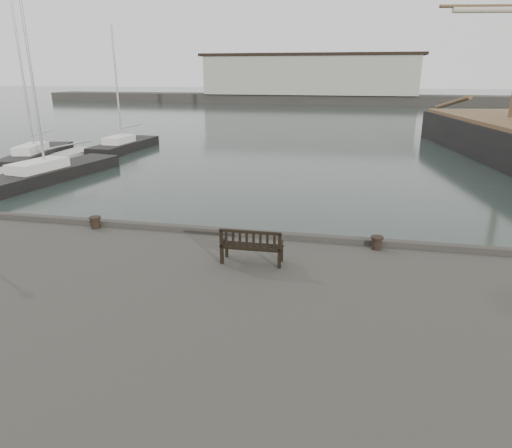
{
  "coord_description": "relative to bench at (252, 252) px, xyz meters",
  "views": [
    {
      "loc": [
        2.59,
        -13.91,
        6.67
      ],
      "look_at": [
        -0.27,
        -0.5,
        2.1
      ],
      "focal_mm": 32.0,
      "sensor_mm": 36.0,
      "label": 1
    }
  ],
  "objects": [
    {
      "name": "breakwater",
      "position": [
        -4.55,
        94.32,
        2.42
      ],
      "size": [
        140.0,
        9.5,
        12.2
      ],
      "color": "#383530",
      "rests_on": "ground"
    },
    {
      "name": "bollard_left",
      "position": [
        -5.92,
        1.82,
        -0.11
      ],
      "size": [
        0.49,
        0.49,
        0.41
      ],
      "primitive_type": "cylinder",
      "rotation": [
        0.0,
        0.0,
        0.33
      ],
      "color": "black",
      "rests_on": "quay"
    },
    {
      "name": "bollard_right",
      "position": [
        3.48,
        1.82,
        -0.12
      ],
      "size": [
        0.4,
        0.4,
        0.4
      ],
      "primitive_type": "cylinder",
      "rotation": [
        0.0,
        0.0,
        0.04
      ],
      "color": "black",
      "rests_on": "quay"
    },
    {
      "name": "bench",
      "position": [
        0.0,
        0.0,
        0.0
      ],
      "size": [
        1.74,
        0.62,
        1.0
      ],
      "rotation": [
        0.0,
        0.0,
        0.01
      ],
      "color": "black",
      "rests_on": "quay"
    },
    {
      "name": "yacht_c",
      "position": [
        -16.57,
        14.32,
        -1.63
      ],
      "size": [
        4.19,
        10.81,
        14.05
      ],
      "rotation": [
        0.0,
        0.0,
        -0.16
      ],
      "color": "black",
      "rests_on": "ground"
    },
    {
      "name": "yacht_b",
      "position": [
        -21.89,
        20.05,
        -1.63
      ],
      "size": [
        4.28,
        9.99,
        12.94
      ],
      "rotation": [
        0.0,
        0.0,
        0.23
      ],
      "color": "black",
      "rests_on": "ground"
    },
    {
      "name": "ground",
      "position": [
        0.0,
        2.32,
        -1.88
      ],
      "size": [
        400.0,
        400.0,
        0.0
      ],
      "primitive_type": "plane",
      "color": "black",
      "rests_on": "ground"
    },
    {
      "name": "yacht_d",
      "position": [
        -17.4,
        25.92,
        -1.64
      ],
      "size": [
        2.79,
        8.81,
        11.07
      ],
      "rotation": [
        0.0,
        0.0,
        -0.05
      ],
      "color": "black",
      "rests_on": "ground"
    }
  ]
}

